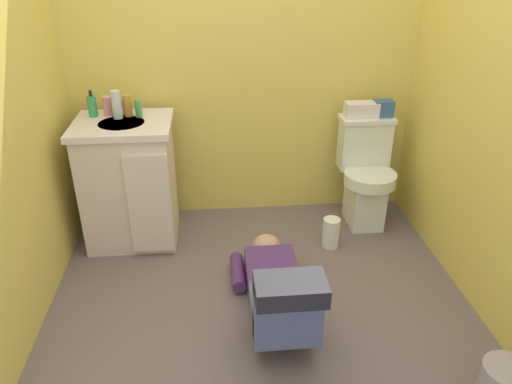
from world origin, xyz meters
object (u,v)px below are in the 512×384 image
object	(u,v)px
bottle_clear	(117,105)
vanity_cabinet	(130,181)
tissue_box	(362,110)
bottle_amber	(128,106)
bottle_pink	(108,106)
bottle_green	(138,108)
toilet	(365,174)
faucet	(124,107)
toiletry_bag	(383,108)
person_plumber	(277,291)
paper_towel_roll	(331,233)
soap_dispenser	(92,106)

from	to	relation	value
bottle_clear	vanity_cabinet	bearing A→B (deg)	-65.69
tissue_box	bottle_clear	bearing A→B (deg)	-176.92
tissue_box	bottle_amber	xyz separation A→B (m)	(-1.52, -0.05, 0.09)
bottle_pink	bottle_green	world-z (taller)	bottle_pink
bottle_amber	bottle_green	xyz separation A→B (m)	(0.07, -0.02, -0.01)
toilet	faucet	xyz separation A→B (m)	(-1.60, 0.08, 0.50)
toiletry_bag	bottle_pink	size ratio (longest dim) A/B	1.03
vanity_cabinet	person_plumber	distance (m)	1.26
bottle_green	paper_towel_roll	size ratio (longest dim) A/B	0.53
person_plumber	toiletry_bag	xyz separation A→B (m)	(0.85, 1.06, 0.63)
bottle_clear	soap_dispenser	bearing A→B (deg)	162.38
person_plumber	tissue_box	distance (m)	1.42
tissue_box	bottle_pink	world-z (taller)	bottle_pink
person_plumber	paper_towel_roll	distance (m)	0.79
soap_dispenser	paper_towel_roll	size ratio (longest dim) A/B	0.81
vanity_cabinet	faucet	world-z (taller)	faucet
bottle_amber	toiletry_bag	bearing A→B (deg)	1.59
tissue_box	bottle_pink	xyz separation A→B (m)	(-1.65, -0.02, 0.08)
toilet	bottle_amber	world-z (taller)	bottle_amber
tissue_box	paper_towel_roll	bearing A→B (deg)	-121.88
person_plumber	soap_dispenser	distance (m)	1.62
toiletry_bag	bottle_green	bearing A→B (deg)	-177.46
bottle_clear	bottle_amber	bearing A→B (deg)	32.78
person_plumber	faucet	bearing A→B (deg)	129.07
bottle_green	bottle_amber	bearing A→B (deg)	159.97
tissue_box	soap_dispenser	bearing A→B (deg)	-178.87
soap_dispenser	bottle_green	xyz separation A→B (m)	(0.29, -0.04, -0.01)
bottle_amber	paper_towel_roll	world-z (taller)	bottle_amber
paper_towel_roll	toiletry_bag	bearing A→B (deg)	45.35
vanity_cabinet	bottle_amber	world-z (taller)	bottle_amber
faucet	paper_towel_roll	bearing A→B (deg)	-16.98
person_plumber	paper_towel_roll	size ratio (longest dim) A/B	5.19
bottle_amber	paper_towel_roll	bearing A→B (deg)	-16.02
faucet	person_plumber	bearing A→B (deg)	-50.93
faucet	soap_dispenser	distance (m)	0.19
bottle_pink	toilet	bearing A→B (deg)	-2.39
toiletry_bag	soap_dispenser	size ratio (longest dim) A/B	0.75
faucet	bottle_pink	xyz separation A→B (m)	(-0.10, -0.01, 0.01)
toilet	bottle_amber	bearing A→B (deg)	178.39
toiletry_bag	person_plumber	bearing A→B (deg)	-128.77
soap_dispenser	vanity_cabinet	bearing A→B (deg)	-33.10
bottle_clear	paper_towel_roll	xyz separation A→B (m)	(1.33, -0.32, -0.80)
person_plumber	soap_dispenser	size ratio (longest dim) A/B	6.42
vanity_cabinet	bottle_pink	bearing A→B (deg)	125.38
toilet	soap_dispenser	distance (m)	1.86
toiletry_bag	bottle_amber	bearing A→B (deg)	-178.41
faucet	toiletry_bag	distance (m)	1.70
toilet	bottle_pink	world-z (taller)	bottle_pink
toilet	tissue_box	world-z (taller)	tissue_box
person_plumber	toiletry_bag	bearing A→B (deg)	51.23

